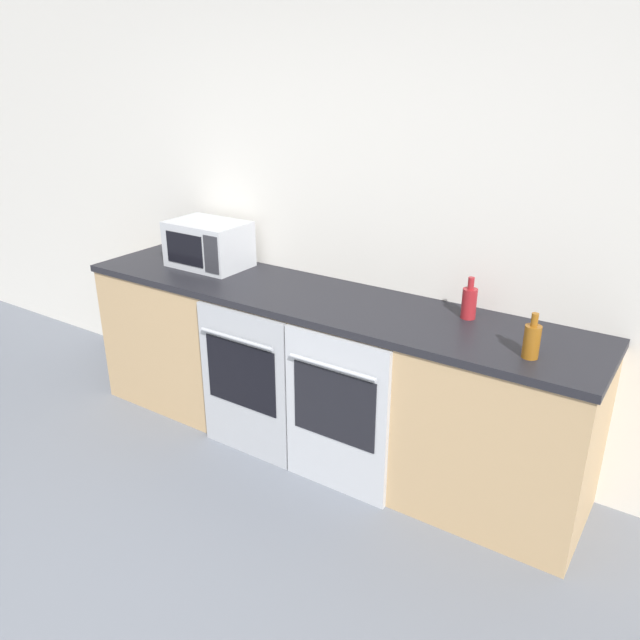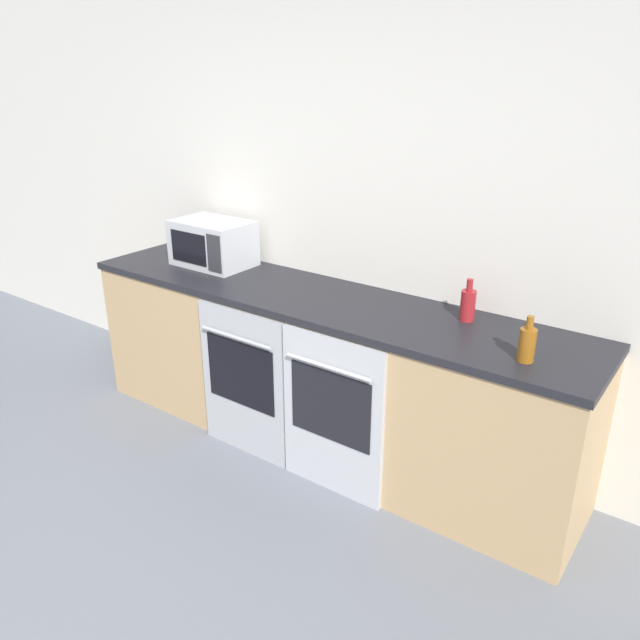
% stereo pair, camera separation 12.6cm
% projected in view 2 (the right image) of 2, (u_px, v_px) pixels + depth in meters
% --- Properties ---
extents(wall_back, '(10.00, 0.06, 2.60)m').
position_uv_depth(wall_back, '(354.00, 218.00, 3.53)').
color(wall_back, silver).
rests_on(wall_back, ground_plane).
extents(counter_back, '(3.04, 0.65, 0.93)m').
position_uv_depth(counter_back, '(319.00, 372.00, 3.59)').
color(counter_back, tan).
rests_on(counter_back, ground_plane).
extents(oven_left, '(0.60, 0.06, 0.88)m').
position_uv_depth(oven_left, '(243.00, 383.00, 3.50)').
color(oven_left, '#A8AAAF').
rests_on(oven_left, ground_plane).
extents(oven_right, '(0.60, 0.06, 0.88)m').
position_uv_depth(oven_right, '(332.00, 416.00, 3.17)').
color(oven_right, '#B7BABF').
rests_on(oven_right, ground_plane).
extents(microwave, '(0.48, 0.34, 0.28)m').
position_uv_depth(microwave, '(213.00, 243.00, 3.90)').
color(microwave, '#B7BABF').
rests_on(microwave, counter_back).
extents(bottle_amber, '(0.07, 0.07, 0.20)m').
position_uv_depth(bottle_amber, '(527.00, 344.00, 2.64)').
color(bottle_amber, '#8C5114').
rests_on(bottle_amber, counter_back).
extents(bottle_red, '(0.07, 0.07, 0.21)m').
position_uv_depth(bottle_red, '(468.00, 304.00, 3.06)').
color(bottle_red, maroon).
rests_on(bottle_red, counter_back).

